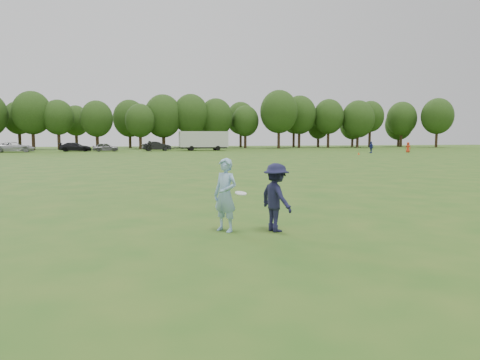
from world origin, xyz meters
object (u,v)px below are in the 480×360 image
(player_far_d, at_px, (150,146))
(car_c, at_px, (15,147))
(player_far_c, at_px, (408,147))
(car_f, at_px, (157,146))
(player_far_b, at_px, (371,147))
(field_cone, at_px, (359,153))
(car_e, at_px, (105,147))
(cargo_trailer, at_px, (203,140))
(defender, at_px, (276,197))
(thrower, at_px, (225,195))
(car_d, at_px, (75,147))

(player_far_d, xyz_separation_m, car_c, (-19.48, 0.78, -0.08))
(player_far_d, height_order, car_c, player_far_d)
(player_far_c, bearing_deg, car_f, 28.91)
(player_far_b, bearing_deg, field_cone, -50.72)
(player_far_b, relative_size, player_far_d, 0.97)
(car_e, relative_size, car_f, 0.85)
(field_cone, height_order, cargo_trailer, cargo_trailer)
(defender, xyz_separation_m, player_far_d, (-0.32, 59.42, 0.05))
(defender, relative_size, car_e, 0.41)
(car_f, relative_size, field_cone, 15.39)
(car_f, bearing_deg, player_far_b, -128.42)
(defender, height_order, player_far_b, player_far_b)
(car_c, distance_m, field_cone, 49.19)
(thrower, bearing_deg, cargo_trailer, 132.64)
(car_f, bearing_deg, defender, 172.86)
(player_far_c, height_order, cargo_trailer, cargo_trailer)
(thrower, distance_m, car_d, 62.63)
(thrower, xyz_separation_m, player_far_d, (0.82, 59.13, -0.01))
(player_far_c, bearing_deg, thrower, 105.07)
(car_f, height_order, cargo_trailer, cargo_trailer)
(car_e, bearing_deg, field_cone, -129.50)
(player_far_d, bearing_deg, thrower, -98.71)
(player_far_d, distance_m, car_c, 19.50)
(player_far_b, height_order, car_e, player_far_b)
(car_c, bearing_deg, thrower, -168.71)
(player_far_b, relative_size, car_d, 0.34)
(thrower, height_order, player_far_b, thrower)
(field_cone, relative_size, cargo_trailer, 0.03)
(car_e, bearing_deg, player_far_d, -105.20)
(defender, bearing_deg, thrower, 59.68)
(player_far_d, height_order, car_d, player_far_d)
(defender, height_order, player_far_d, player_far_d)
(defender, height_order, car_d, defender)
(player_far_c, height_order, car_c, car_c)
(car_d, bearing_deg, player_far_c, -106.39)
(defender, xyz_separation_m, player_far_c, (35.94, 45.08, -0.04))
(player_far_d, relative_size, car_c, 0.31)
(player_far_d, bearing_deg, defender, -97.61)
(player_far_b, height_order, player_far_d, player_far_d)
(car_f, bearing_deg, player_far_c, -122.09)
(thrower, relative_size, car_f, 0.37)
(car_c, relative_size, car_e, 1.40)
(car_e, height_order, cargo_trailer, cargo_trailer)
(thrower, bearing_deg, field_cone, 108.23)
(player_far_b, xyz_separation_m, car_c, (-49.13, 16.04, -0.05))
(player_far_d, xyz_separation_m, field_cone, (25.30, -19.56, -0.69))
(field_cone, bearing_deg, player_far_d, 142.29)
(thrower, distance_m, defender, 1.17)
(defender, bearing_deg, cargo_trailer, -24.00)
(car_c, xyz_separation_m, field_cone, (44.78, -20.33, -0.61))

